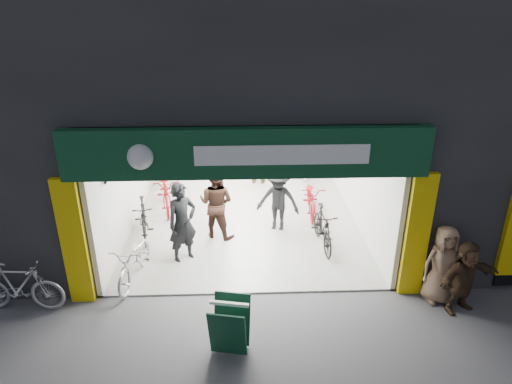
{
  "coord_description": "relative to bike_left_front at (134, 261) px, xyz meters",
  "views": [
    {
      "loc": [
        -0.13,
        -7.58,
        5.61
      ],
      "look_at": [
        0.22,
        1.5,
        1.59
      ],
      "focal_mm": 32.0,
      "sensor_mm": 36.0,
      "label": 1
    }
  ],
  "objects": [
    {
      "name": "ground",
      "position": [
        2.35,
        -0.6,
        -0.47
      ],
      "size": [
        60.0,
        60.0,
        0.0
      ],
      "primitive_type": "plane",
      "color": "#56565B",
      "rests_on": "ground"
    },
    {
      "name": "building",
      "position": [
        3.26,
        4.39,
        3.84
      ],
      "size": [
        17.0,
        10.27,
        8.0
      ],
      "color": "#232326",
      "rests_on": "ground"
    },
    {
      "name": "bike_left_front",
      "position": [
        0.0,
        0.0,
        0.0
      ],
      "size": [
        0.86,
        1.86,
        0.94
      ],
      "primitive_type": "imported",
      "rotation": [
        0.0,
        0.0,
        -0.13
      ],
      "color": "#B4B5BA",
      "rests_on": "ground"
    },
    {
      "name": "bike_left_midfront",
      "position": [
        -0.15,
        1.85,
        0.02
      ],
      "size": [
        0.78,
        1.68,
        0.98
      ],
      "primitive_type": "imported",
      "rotation": [
        0.0,
        0.0,
        0.2
      ],
      "color": "black",
      "rests_on": "ground"
    },
    {
      "name": "bike_left_midback",
      "position": [
        0.18,
        3.44,
        0.04
      ],
      "size": [
        1.04,
        2.04,
        1.02
      ],
      "primitive_type": "imported",
      "rotation": [
        0.0,
        0.0,
        0.2
      ],
      "color": "maroon",
      "rests_on": "ground"
    },
    {
      "name": "bike_left_back",
      "position": [
        -0.15,
        5.41,
        0.06
      ],
      "size": [
        0.81,
        1.84,
        1.07
      ],
      "primitive_type": "imported",
      "rotation": [
        0.0,
        0.0,
        -0.18
      ],
      "color": "silver",
      "rests_on": "ground"
    },
    {
      "name": "bike_right_front",
      "position": [
        4.15,
        1.2,
        0.03
      ],
      "size": [
        0.57,
        1.69,
        1.0
      ],
      "primitive_type": "imported",
      "rotation": [
        0.0,
        0.0,
        0.06
      ],
      "color": "black",
      "rests_on": "ground"
    },
    {
      "name": "bike_right_mid",
      "position": [
        4.15,
        2.97,
        -0.01
      ],
      "size": [
        0.73,
        1.8,
        0.93
      ],
      "primitive_type": "imported",
      "rotation": [
        0.0,
        0.0,
        -0.07
      ],
      "color": "maroon",
      "rests_on": "ground"
    },
    {
      "name": "bike_right_back",
      "position": [
        4.15,
        5.18,
        0.01
      ],
      "size": [
        0.72,
        1.66,
        0.97
      ],
      "primitive_type": "imported",
      "rotation": [
        0.0,
        0.0,
        0.17
      ],
      "color": "#B6B5BA",
      "rests_on": "ground"
    },
    {
      "name": "parked_bike",
      "position": [
        -1.97,
        -0.9,
        0.05
      ],
      "size": [
        1.77,
        0.62,
        1.05
      ],
      "primitive_type": "imported",
      "rotation": [
        0.0,
        0.0,
        1.5
      ],
      "color": "#BBBBC0",
      "rests_on": "ground"
    },
    {
      "name": "customer_a",
      "position": [
        0.94,
        0.75,
        0.47
      ],
      "size": [
        0.82,
        0.76,
        1.88
      ],
      "primitive_type": "imported",
      "rotation": [
        0.0,
        0.0,
        0.61
      ],
      "color": "black",
      "rests_on": "ground"
    },
    {
      "name": "customer_b",
      "position": [
        1.64,
        1.81,
        0.45
      ],
      "size": [
        1.09,
        0.98,
        1.84
      ],
      "primitive_type": "imported",
      "rotation": [
        0.0,
        0.0,
        2.75
      ],
      "color": "#341F18",
      "rests_on": "ground"
    },
    {
      "name": "customer_c",
      "position": [
        3.16,
        2.07,
        0.36
      ],
      "size": [
        1.21,
        0.89,
        1.67
      ],
      "primitive_type": "imported",
      "rotation": [
        0.0,
        0.0,
        -0.28
      ],
      "color": "black",
      "rests_on": "ground"
    },
    {
      "name": "customer_d",
      "position": [
        2.82,
        5.13,
        0.47
      ],
      "size": [
        1.15,
        0.6,
        1.88
      ],
      "primitive_type": "imported",
      "rotation": [
        0.0,
        0.0,
        3.01
      ],
      "color": "#8E7E53",
      "rests_on": "ground"
    },
    {
      "name": "pedestrian_near",
      "position": [
        6.07,
        -0.9,
        0.34
      ],
      "size": [
        0.84,
        0.6,
        1.62
      ],
      "primitive_type": "imported",
      "rotation": [
        0.0,
        0.0,
        0.11
      ],
      "color": "#977257",
      "rests_on": "ground"
    },
    {
      "name": "pedestrian_far",
      "position": [
        6.36,
        -1.23,
        0.26
      ],
      "size": [
        1.43,
        0.9,
        1.47
      ],
      "primitive_type": "imported",
      "rotation": [
        0.0,
        0.0,
        0.38
      ],
      "color": "#3E2B1C",
      "rests_on": "ground"
    },
    {
      "name": "sandwich_board",
      "position": [
        2.01,
        -2.15,
        0.06
      ],
      "size": [
        0.72,
        0.74,
        0.96
      ],
      "rotation": [
        0.0,
        0.0,
        -0.19
      ],
      "color": "#0E3923",
      "rests_on": "ground"
    }
  ]
}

